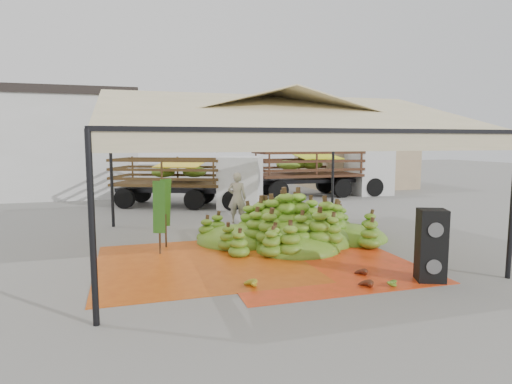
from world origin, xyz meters
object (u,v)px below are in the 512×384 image
object	(u,v)px
banana_heap	(298,219)
speaker_stack	(431,246)
truck_left	(194,176)
vendor	(237,198)
truck_right	(328,167)

from	to	relation	value
banana_heap	speaker_stack	bearing A→B (deg)	-73.73
truck_left	vendor	bearing A→B (deg)	-55.57
speaker_stack	vendor	world-z (taller)	vendor
banana_heap	truck_right	size ratio (longest dim) A/B	0.80
truck_left	banana_heap	bearing A→B (deg)	-52.11
banana_heap	vendor	size ratio (longest dim) A/B	3.21
vendor	truck_right	size ratio (longest dim) A/B	0.25
vendor	truck_right	distance (m)	8.99
speaker_stack	vendor	distance (m)	7.43
speaker_stack	truck_left	size ratio (longest dim) A/B	0.22
vendor	truck_left	distance (m)	4.44
banana_heap	truck_right	world-z (taller)	truck_right
banana_heap	speaker_stack	distance (m)	4.27
banana_heap	truck_left	bearing A→B (deg)	104.44
truck_left	truck_right	xyz separation A→B (m)	(7.32, 1.88, 0.16)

